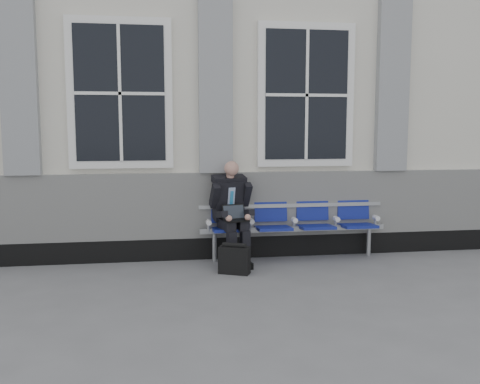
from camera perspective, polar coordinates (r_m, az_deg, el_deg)
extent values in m
plane|color=slate|center=(6.28, 7.22, -9.93)|extent=(70.00, 70.00, 0.00)
cube|color=beige|center=(9.43, 1.55, 8.67)|extent=(14.00, 4.00, 4.20)
cube|color=black|center=(7.62, 4.22, -5.71)|extent=(14.00, 0.10, 0.30)
cube|color=silver|center=(7.50, 4.27, -1.25)|extent=(14.00, 0.08, 0.90)
cube|color=gray|center=(7.44, -22.52, 10.92)|extent=(0.45, 0.14, 2.40)
cube|color=gray|center=(7.28, -2.64, 11.53)|extent=(0.45, 0.14, 2.40)
cube|color=gray|center=(7.94, 15.96, 10.90)|extent=(0.45, 0.14, 2.40)
cube|color=white|center=(7.26, -12.66, 10.20)|extent=(1.35, 0.10, 1.95)
cube|color=black|center=(7.21, -12.69, 10.22)|extent=(1.15, 0.02, 1.75)
cube|color=white|center=(7.52, 7.02, 10.20)|extent=(1.35, 0.10, 1.95)
cube|color=black|center=(7.47, 7.12, 10.22)|extent=(1.15, 0.02, 1.75)
cube|color=#9EA0A3|center=(7.44, 5.72, -3.91)|extent=(2.60, 0.07, 0.07)
cube|color=#9EA0A3|center=(7.50, 5.52, -1.42)|extent=(2.60, 0.05, 0.05)
cylinder|color=#9EA0A3|center=(7.29, -2.75, -5.91)|extent=(0.06, 0.06, 0.39)
cylinder|color=#9EA0A3|center=(7.83, 13.56, -5.21)|extent=(0.06, 0.06, 0.39)
cube|color=navy|center=(7.19, -1.10, -4.02)|extent=(0.46, 0.42, 0.07)
cube|color=navy|center=(7.35, -1.32, -1.72)|extent=(0.46, 0.10, 0.40)
cube|color=navy|center=(7.29, 3.59, -3.88)|extent=(0.46, 0.42, 0.07)
cube|color=navy|center=(7.45, 3.26, -1.61)|extent=(0.46, 0.10, 0.40)
cube|color=navy|center=(7.44, 8.12, -3.72)|extent=(0.46, 0.42, 0.07)
cube|color=navy|center=(7.59, 7.70, -1.50)|extent=(0.46, 0.10, 0.40)
cube|color=navy|center=(7.63, 12.45, -3.54)|extent=(0.46, 0.42, 0.07)
cube|color=navy|center=(7.78, 11.95, -1.38)|extent=(0.46, 0.10, 0.40)
cylinder|color=white|center=(7.17, -3.36, -3.25)|extent=(0.07, 0.12, 0.07)
cylinder|color=white|center=(7.24, 1.22, -3.13)|extent=(0.07, 0.12, 0.07)
cylinder|color=white|center=(7.37, 5.83, -2.99)|extent=(0.07, 0.12, 0.07)
cylinder|color=white|center=(7.54, 10.26, -2.84)|extent=(0.07, 0.12, 0.07)
cylinder|color=white|center=(7.74, 14.33, -2.69)|extent=(0.07, 0.12, 0.07)
cube|color=black|center=(6.94, -0.74, -7.89)|extent=(0.15, 0.26, 0.08)
cube|color=black|center=(7.00, 0.70, -7.75)|extent=(0.15, 0.26, 0.08)
cube|color=black|center=(6.94, -0.89, -6.15)|extent=(0.13, 0.14, 0.47)
cube|color=black|center=(7.00, 0.54, -6.03)|extent=(0.13, 0.14, 0.47)
cube|color=black|center=(7.07, -1.45, -3.51)|extent=(0.21, 0.43, 0.13)
cube|color=black|center=(7.13, -0.04, -3.42)|extent=(0.21, 0.43, 0.13)
cube|color=black|center=(7.22, -1.24, -0.84)|extent=(0.44, 0.39, 0.58)
cube|color=#A0B0D3|center=(7.11, -0.95, -0.80)|extent=(0.11, 0.11, 0.33)
cube|color=#2986C3|center=(7.11, -0.92, -0.96)|extent=(0.06, 0.08, 0.27)
cube|color=black|center=(7.16, -1.17, 1.33)|extent=(0.48, 0.30, 0.13)
cylinder|color=tan|center=(7.11, -1.05, 1.82)|extent=(0.10, 0.10, 0.09)
sphere|color=tan|center=(7.05, -0.90, 2.53)|extent=(0.19, 0.19, 0.19)
cube|color=black|center=(7.05, -2.70, -0.42)|extent=(0.14, 0.28, 0.34)
cube|color=black|center=(7.20, 0.67, -0.26)|extent=(0.14, 0.28, 0.34)
cube|color=black|center=(6.94, -1.98, -2.39)|extent=(0.14, 0.30, 0.13)
cube|color=black|center=(7.06, 0.87, -2.22)|extent=(0.14, 0.30, 0.13)
sphere|color=tan|center=(6.84, -1.19, -2.83)|extent=(0.08, 0.08, 0.08)
sphere|color=tan|center=(6.93, 0.83, -2.71)|extent=(0.08, 0.08, 0.08)
cube|color=black|center=(6.96, -0.39, -3.05)|extent=(0.34, 0.27, 0.02)
cube|color=black|center=(7.04, -0.68, -2.13)|extent=(0.32, 0.14, 0.20)
cube|color=black|center=(7.04, -0.66, -2.14)|extent=(0.28, 0.12, 0.17)
cube|color=black|center=(6.70, -0.61, -7.29)|extent=(0.41, 0.30, 0.34)
cylinder|color=black|center=(6.65, -0.61, -5.70)|extent=(0.30, 0.18, 0.06)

